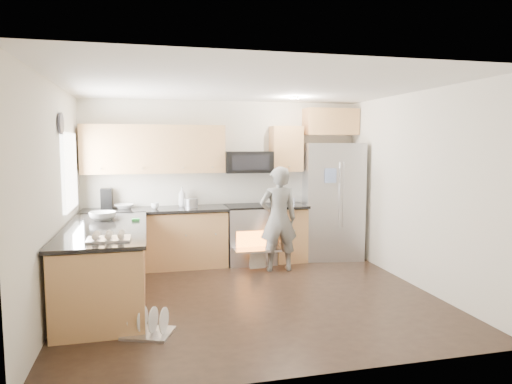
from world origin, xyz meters
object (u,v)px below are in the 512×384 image
object	(u,v)px
refrigerator	(332,201)
person	(278,219)
stove_range	(250,221)
dish_rack	(148,327)

from	to	relation	value
refrigerator	person	xyz separation A→B (m)	(-1.11, -0.58, -0.17)
refrigerator	person	distance (m)	1.26
stove_range	refrigerator	world-z (taller)	refrigerator
refrigerator	dish_rack	bearing A→B (deg)	-130.16
stove_range	person	xyz separation A→B (m)	(0.31, -0.57, 0.11)
refrigerator	dish_rack	xyz separation A→B (m)	(-3.04, -2.54, -0.89)
stove_range	dish_rack	size ratio (longest dim) A/B	3.16
refrigerator	person	bearing A→B (deg)	-142.36
dish_rack	refrigerator	bearing A→B (deg)	39.84
refrigerator	dish_rack	distance (m)	4.06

